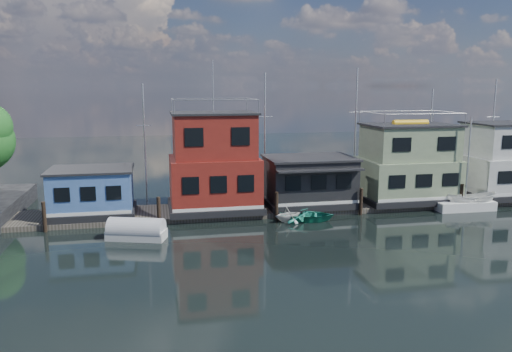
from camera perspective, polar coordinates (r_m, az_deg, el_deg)
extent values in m
plane|color=black|center=(32.10, 13.39, -8.71)|extent=(160.00, 160.00, 0.00)
cube|color=#595147|center=(42.77, 6.67, -3.45)|extent=(48.00, 5.00, 0.40)
cube|color=black|center=(40.91, -18.10, -3.88)|extent=(6.40, 4.90, 0.50)
cube|color=#486FB4|center=(40.54, -18.23, -1.48)|extent=(6.00, 4.50, 3.00)
cube|color=black|center=(40.26, -18.36, 0.72)|extent=(6.30, 4.80, 0.16)
cube|color=black|center=(40.87, -4.74, -3.41)|extent=(7.40, 5.90, 0.50)
cube|color=maroon|center=(40.42, -4.78, -0.49)|extent=(7.00, 5.50, 3.74)
cube|color=maroon|center=(39.91, -4.86, 4.59)|extent=(6.30, 4.95, 3.46)
cube|color=black|center=(39.78, -4.90, 7.19)|extent=(6.65, 5.23, 0.16)
cylinder|color=silver|center=(39.72, -4.94, 10.18)|extent=(0.08, 0.08, 4.00)
cube|color=black|center=(42.51, 6.04, -2.90)|extent=(7.40, 5.40, 0.50)
cube|color=black|center=(42.12, 6.09, -0.32)|extent=(7.00, 5.00, 3.40)
cube|color=black|center=(41.83, 6.14, 2.08)|extent=(7.30, 5.30, 0.16)
cube|color=black|center=(39.29, 7.35, 0.66)|extent=(7.00, 1.20, 0.12)
cube|color=black|center=(45.98, 16.81, -2.29)|extent=(8.40, 5.90, 0.50)
cube|color=gray|center=(45.64, 16.93, -0.07)|extent=(8.00, 5.50, 3.12)
cube|color=gray|center=(45.22, 17.13, 3.68)|extent=(7.20, 4.95, 2.88)
cube|color=black|center=(45.09, 17.23, 5.59)|extent=(7.60, 5.23, 0.16)
cylinder|color=yellow|center=(45.08, 17.24, 5.81)|extent=(3.20, 0.56, 0.56)
cube|color=black|center=(51.44, 26.69, -1.65)|extent=(8.40, 5.90, 0.50)
cube|color=silver|center=(51.13, 26.85, 0.34)|extent=(8.00, 5.50, 3.12)
cube|color=silver|center=(50.76, 27.12, 3.67)|extent=(7.20, 4.95, 2.88)
cube|color=black|center=(50.64, 27.26, 5.38)|extent=(7.60, 5.23, 0.16)
cylinder|color=#2D2116|center=(38.61, -23.03, -4.34)|extent=(0.28, 0.28, 2.20)
cylinder|color=#2D2116|center=(37.79, -11.05, -4.00)|extent=(0.28, 0.28, 2.20)
cylinder|color=#2D2116|center=(38.86, 2.36, -3.42)|extent=(0.28, 0.28, 2.20)
cylinder|color=#2D2116|center=(41.06, 11.90, -2.89)|extent=(0.28, 0.28, 2.20)
cylinder|color=#2D2116|center=(45.35, 22.41, -2.22)|extent=(0.28, 0.28, 2.20)
cylinder|color=silver|center=(45.74, -12.59, 3.69)|extent=(0.16, 0.16, 10.50)
cylinder|color=silver|center=(45.60, -12.67, 5.65)|extent=(1.40, 0.06, 0.06)
cylinder|color=silver|center=(46.78, 1.02, 4.69)|extent=(0.16, 0.16, 11.50)
cylinder|color=silver|center=(46.64, 1.02, 6.80)|extent=(1.40, 0.06, 0.06)
cylinder|color=silver|center=(49.48, 11.29, 5.09)|extent=(0.16, 0.16, 12.00)
cylinder|color=silver|center=(49.36, 11.36, 7.17)|extent=(1.40, 0.06, 0.06)
cylinder|color=silver|center=(53.17, 19.25, 3.98)|extent=(0.16, 0.16, 10.00)
cylinder|color=silver|center=(53.04, 19.35, 5.59)|extent=(1.40, 0.06, 0.06)
cylinder|color=silver|center=(57.01, 25.37, 4.45)|extent=(0.16, 0.16, 11.00)
cylinder|color=silver|center=(56.89, 25.49, 6.10)|extent=(1.40, 0.06, 0.06)
imported|color=teal|center=(38.83, 5.82, -4.49)|extent=(4.87, 4.07, 0.87)
imported|color=white|center=(45.59, 23.32, -2.61)|extent=(4.36, 2.28, 1.60)
cube|color=white|center=(45.40, 22.74, -3.15)|extent=(4.99, 1.77, 0.77)
cylinder|color=silver|center=(44.71, 23.08, 1.72)|extent=(0.12, 0.12, 7.03)
cube|color=silver|center=(45.06, 22.88, -1.04)|extent=(0.09, 1.54, 0.05)
imported|color=white|center=(38.38, 3.69, -4.37)|extent=(2.81, 2.61, 1.21)
cube|color=silver|center=(35.07, -13.49, -6.52)|extent=(4.20, 2.63, 0.66)
cylinder|color=silver|center=(34.97, -13.52, -5.93)|extent=(4.05, 2.66, 1.59)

